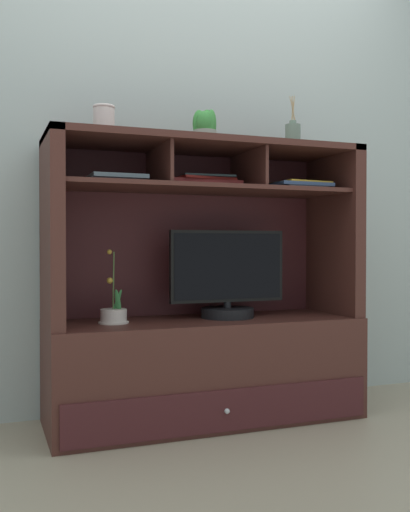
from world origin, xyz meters
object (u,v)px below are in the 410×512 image
object	(u,v)px
magazine_stack_right	(297,186)
ceramic_vase	(104,121)
magazine_stack_centre	(115,179)
potted_orchid	(114,315)
tv_monitor	(228,281)
diffuser_bottle	(293,136)
potted_succulent	(205,127)
media_console	(204,333)
magazine_stack_left	(201,183)

from	to	relation	value
magazine_stack_right	ceramic_vase	bearing A→B (deg)	176.86
magazine_stack_centre	ceramic_vase	xyz separation A→B (m)	(-0.04, 0.05, 0.26)
potted_orchid	magazine_stack_right	bearing A→B (deg)	-3.00
tv_monitor	diffuser_bottle	distance (m)	0.81
tv_monitor	potted_succulent	distance (m)	0.74
media_console	magazine_stack_right	distance (m)	0.86
diffuser_bottle	tv_monitor	bearing A→B (deg)	-178.80
magazine_stack_centre	diffuser_bottle	distance (m)	0.96
media_console	potted_succulent	xyz separation A→B (m)	(-0.00, -0.01, 0.98)
magazine_stack_left	magazine_stack_right	distance (m)	0.48
media_console	tv_monitor	distance (m)	0.28
ceramic_vase	magazine_stack_centre	bearing A→B (deg)	-50.40
media_console	magazine_stack_left	distance (m)	0.73
media_console	magazine_stack_left	xyz separation A→B (m)	(0.00, 0.06, 0.72)
magazine_stack_left	media_console	bearing A→B (deg)	-91.75
magazine_stack_right	potted_succulent	world-z (taller)	potted_succulent
media_console	magazine_stack_left	bearing A→B (deg)	88.25
media_console	ceramic_vase	bearing A→B (deg)	-178.99
magazine_stack_left	ceramic_vase	size ratio (longest dim) A/B	2.72
potted_orchid	magazine_stack_centre	bearing A→B (deg)	-95.21
magazine_stack_right	diffuser_bottle	world-z (taller)	diffuser_bottle
tv_monitor	potted_succulent	size ratio (longest dim) A/B	3.62
media_console	magazine_stack_right	world-z (taller)	media_console
potted_succulent	magazine_stack_left	bearing A→B (deg)	88.11
magazine_stack_centre	ceramic_vase	size ratio (longest dim) A/B	1.88
media_console	potted_succulent	distance (m)	0.98
media_console	ceramic_vase	size ratio (longest dim) A/B	10.95
magazine_stack_right	diffuser_bottle	xyz separation A→B (m)	(0.01, 0.07, 0.26)
tv_monitor	potted_succulent	bearing A→B (deg)	-174.82
media_console	diffuser_bottle	xyz separation A→B (m)	(0.48, 0.01, 0.97)
tv_monitor	ceramic_vase	distance (m)	0.94
diffuser_bottle	potted_succulent	world-z (taller)	diffuser_bottle
tv_monitor	ceramic_vase	size ratio (longest dim) A/B	4.30
magazine_stack_left	magazine_stack_centre	xyz separation A→B (m)	(-0.45, -0.11, -0.01)
potted_succulent	magazine_stack_centre	bearing A→B (deg)	-174.47
media_console	magazine_stack_left	world-z (taller)	media_console
magazine_stack_right	ceramic_vase	world-z (taller)	ceramic_vase
magazine_stack_centre	potted_succulent	world-z (taller)	potted_succulent
potted_orchid	tv_monitor	bearing A→B (deg)	1.31
magazine_stack_left	magazine_stack_right	bearing A→B (deg)	-14.07
potted_orchid	media_console	bearing A→B (deg)	1.69
magazine_stack_centre	magazine_stack_right	xyz separation A→B (m)	(0.91, -0.01, 0.00)
potted_orchid	ceramic_vase	world-z (taller)	ceramic_vase
tv_monitor	magazine_stack_left	size ratio (longest dim) A/B	1.58
media_console	diffuser_bottle	bearing A→B (deg)	0.88
media_console	ceramic_vase	xyz separation A→B (m)	(-0.48, -0.01, 0.98)
potted_orchid	potted_succulent	bearing A→B (deg)	0.24
magazine_stack_left	diffuser_bottle	xyz separation A→B (m)	(0.48, -0.05, 0.25)
media_console	magazine_stack_centre	bearing A→B (deg)	-173.06
magazine_stack_centre	ceramic_vase	distance (m)	0.27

